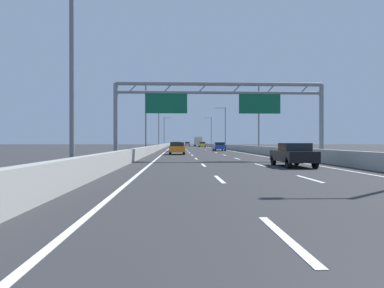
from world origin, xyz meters
name	(u,v)px	position (x,y,z in m)	size (l,w,h in m)	color
ground_plane	(190,147)	(0.00, 100.00, 0.00)	(260.00, 260.00, 0.00)	#2D2D30
lane_dash_left_0	(285,237)	(-1.80, 3.50, 0.01)	(0.16, 3.00, 0.01)	white
lane_dash_left_1	(219,179)	(-1.80, 12.50, 0.01)	(0.16, 3.00, 0.01)	white
lane_dash_left_2	(203,165)	(-1.80, 21.50, 0.01)	(0.16, 3.00, 0.01)	white
lane_dash_left_3	(196,159)	(-1.80, 30.50, 0.01)	(0.16, 3.00, 0.01)	white
lane_dash_left_4	(192,155)	(-1.80, 39.50, 0.01)	(0.16, 3.00, 0.01)	white
lane_dash_left_5	(189,153)	(-1.80, 48.50, 0.01)	(0.16, 3.00, 0.01)	white
lane_dash_left_6	(188,151)	(-1.80, 57.50, 0.01)	(0.16, 3.00, 0.01)	white
lane_dash_left_7	(186,150)	(-1.80, 66.50, 0.01)	(0.16, 3.00, 0.01)	white
lane_dash_left_8	(185,149)	(-1.80, 75.50, 0.01)	(0.16, 3.00, 0.01)	white
lane_dash_left_9	(184,148)	(-1.80, 84.50, 0.01)	(0.16, 3.00, 0.01)	white
lane_dash_left_10	(184,148)	(-1.80, 93.50, 0.01)	(0.16, 3.00, 0.01)	white
lane_dash_left_11	(183,147)	(-1.80, 102.50, 0.01)	(0.16, 3.00, 0.01)	white
lane_dash_left_12	(183,147)	(-1.80, 111.50, 0.01)	(0.16, 3.00, 0.01)	white
lane_dash_left_13	(182,146)	(-1.80, 120.50, 0.01)	(0.16, 3.00, 0.01)	white
lane_dash_left_14	(182,146)	(-1.80, 129.50, 0.01)	(0.16, 3.00, 0.01)	white
lane_dash_left_15	(182,146)	(-1.80, 138.50, 0.01)	(0.16, 3.00, 0.01)	white
lane_dash_left_16	(181,146)	(-1.80, 147.50, 0.01)	(0.16, 3.00, 0.01)	white
lane_dash_left_17	(181,145)	(-1.80, 156.50, 0.01)	(0.16, 3.00, 0.01)	white
lane_dash_right_1	(309,179)	(1.80, 12.50, 0.01)	(0.16, 3.00, 0.01)	white
lane_dash_right_2	(260,165)	(1.80, 21.50, 0.01)	(0.16, 3.00, 0.01)	white
lane_dash_right_3	(237,159)	(1.80, 30.50, 0.01)	(0.16, 3.00, 0.01)	white
lane_dash_right_4	(224,155)	(1.80, 39.50, 0.01)	(0.16, 3.00, 0.01)	white
lane_dash_right_5	(216,153)	(1.80, 48.50, 0.01)	(0.16, 3.00, 0.01)	white
lane_dash_right_6	(210,151)	(1.80, 57.50, 0.01)	(0.16, 3.00, 0.01)	white
lane_dash_right_7	(206,150)	(1.80, 66.50, 0.01)	(0.16, 3.00, 0.01)	white
lane_dash_right_8	(202,149)	(1.80, 75.50, 0.01)	(0.16, 3.00, 0.01)	white
lane_dash_right_9	(200,148)	(1.80, 84.50, 0.01)	(0.16, 3.00, 0.01)	white
lane_dash_right_10	(198,148)	(1.80, 93.50, 0.01)	(0.16, 3.00, 0.01)	white
lane_dash_right_11	(196,147)	(1.80, 102.50, 0.01)	(0.16, 3.00, 0.01)	white
lane_dash_right_12	(194,147)	(1.80, 111.50, 0.01)	(0.16, 3.00, 0.01)	white
lane_dash_right_13	(193,146)	(1.80, 120.50, 0.01)	(0.16, 3.00, 0.01)	white
lane_dash_right_14	(192,146)	(1.80, 129.50, 0.01)	(0.16, 3.00, 0.01)	white
lane_dash_right_15	(191,146)	(1.80, 138.50, 0.01)	(0.16, 3.00, 0.01)	white
lane_dash_right_16	(190,146)	(1.80, 147.50, 0.01)	(0.16, 3.00, 0.01)	white
lane_dash_right_17	(190,145)	(1.80, 156.50, 0.01)	(0.16, 3.00, 0.01)	white
edge_line_left	(170,148)	(-5.25, 88.00, 0.01)	(0.16, 176.00, 0.01)	white
edge_line_right	(213,148)	(5.25, 88.00, 0.01)	(0.16, 176.00, 0.01)	white
barrier_left	(166,145)	(-6.90, 110.00, 0.47)	(0.45, 220.00, 0.95)	#9E9E99
barrier_right	(212,145)	(6.90, 110.00, 0.47)	(0.45, 220.00, 0.95)	#9E9E99
sign_gantry	(218,101)	(-0.12, 28.19, 4.84)	(17.19, 0.36, 6.36)	gray
streetlamp_left_near	(78,45)	(-7.47, 13.02, 5.40)	(2.58, 0.28, 9.50)	slate
streetlamp_left_mid	(148,113)	(-7.47, 48.66, 5.40)	(2.58, 0.28, 9.50)	slate
streetlamp_right_mid	(257,113)	(7.47, 48.66, 5.40)	(2.58, 0.28, 9.50)	slate
streetlamp_left_far	(160,125)	(-7.47, 84.31, 5.40)	(2.58, 0.28, 9.50)	slate
streetlamp_right_far	(224,125)	(7.47, 84.31, 5.40)	(2.58, 0.28, 9.50)	slate
streetlamp_left_distant	(165,130)	(-7.47, 119.95, 5.40)	(2.58, 0.28, 9.50)	slate
streetlamp_right_distant	(211,130)	(7.47, 119.95, 5.40)	(2.58, 0.28, 9.50)	slate
green_car	(176,146)	(-3.66, 57.18, 0.76)	(1.79, 4.68, 1.47)	#1E7A38
silver_car	(187,144)	(0.17, 130.80, 0.75)	(1.80, 4.63, 1.48)	#A8ADB2
orange_car	(177,148)	(-3.47, 42.03, 0.74)	(1.81, 4.30, 1.44)	orange
yellow_car	(202,144)	(3.74, 105.32, 0.76)	(1.89, 4.12, 1.49)	yellow
blue_car	(219,146)	(3.50, 59.74, 0.73)	(1.80, 4.58, 1.41)	#2347AD
white_car	(176,145)	(-3.69, 82.76, 0.75)	(1.74, 4.17, 1.50)	silver
black_car	(293,155)	(3.47, 19.90, 0.72)	(1.73, 4.35, 1.41)	black
box_truck	(198,141)	(3.48, 121.69, 1.68)	(2.33, 8.15, 3.09)	#194799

